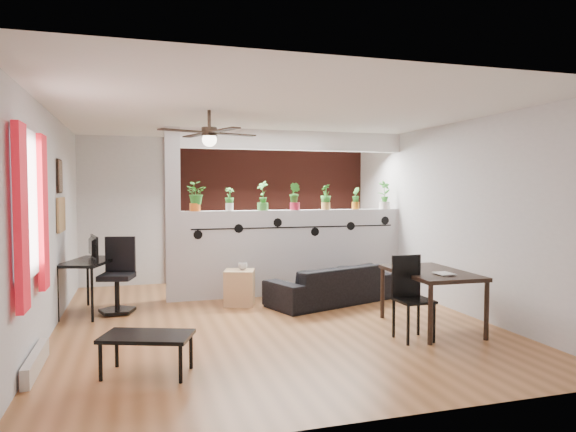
{
  "coord_description": "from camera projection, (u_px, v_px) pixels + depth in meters",
  "views": [
    {
      "loc": [
        -1.62,
        -6.32,
        1.68
      ],
      "look_at": [
        0.42,
        0.6,
        1.3
      ],
      "focal_mm": 32.0,
      "sensor_mm": 36.0,
      "label": 1
    }
  ],
  "objects": [
    {
      "name": "office_chair",
      "position": [
        118.0,
        280.0,
        6.98
      ],
      "size": [
        0.52,
        0.53,
        1.01
      ],
      "color": "black",
      "rests_on": "ground"
    },
    {
      "name": "cup",
      "position": [
        243.0,
        266.0,
        7.43
      ],
      "size": [
        0.18,
        0.18,
        0.11
      ],
      "primitive_type": "imported",
      "rotation": [
        0.0,
        0.0,
        -0.4
      ],
      "color": "gray",
      "rests_on": "cube_shelf"
    },
    {
      "name": "potted_plant_6",
      "position": [
        384.0,
        194.0,
        8.63
      ],
      "size": [
        0.26,
        0.22,
        0.48
      ],
      "color": "white",
      "rests_on": "partition_wall"
    },
    {
      "name": "partition_wall",
      "position": [
        295.0,
        252.0,
        8.23
      ],
      "size": [
        3.6,
        0.18,
        1.35
      ],
      "primitive_type": "cube",
      "color": "#BCBCC1",
      "rests_on": "ground"
    },
    {
      "name": "monitor",
      "position": [
        90.0,
        252.0,
        7.06
      ],
      "size": [
        0.31,
        0.11,
        0.18
      ],
      "primitive_type": "imported",
      "rotation": [
        0.0,
        0.0,
        1.78
      ],
      "color": "black",
      "rests_on": "computer_desk"
    },
    {
      "name": "cube_shelf",
      "position": [
        239.0,
        288.0,
        7.43
      ],
      "size": [
        0.51,
        0.48,
        0.51
      ],
      "primitive_type": "cube",
      "rotation": [
        0.0,
        0.0,
        -0.31
      ],
      "color": "tan",
      "rests_on": "ground"
    },
    {
      "name": "potted_plant_0",
      "position": [
        195.0,
        195.0,
        7.73
      ],
      "size": [
        0.3,
        0.28,
        0.45
      ],
      "color": "orange",
      "rests_on": "partition_wall"
    },
    {
      "name": "ceiling_header",
      "position": [
        295.0,
        141.0,
        8.13
      ],
      "size": [
        3.6,
        0.18,
        0.3
      ],
      "primitive_type": "cube",
      "color": "white",
      "rests_on": "room_shell"
    },
    {
      "name": "potted_plant_4",
      "position": [
        326.0,
        196.0,
        8.33
      ],
      "size": [
        0.26,
        0.26,
        0.41
      ],
      "color": "#C69045",
      "rests_on": "partition_wall"
    },
    {
      "name": "potted_plant_2",
      "position": [
        263.0,
        195.0,
        8.03
      ],
      "size": [
        0.29,
        0.31,
        0.46
      ],
      "color": "green",
      "rests_on": "partition_wall"
    },
    {
      "name": "framed_art",
      "position": [
        60.0,
        176.0,
        6.64
      ],
      "size": [
        0.03,
        0.34,
        0.44
      ],
      "color": "#8C7259",
      "rests_on": "room_shell"
    },
    {
      "name": "room_shell",
      "position": [
        270.0,
        219.0,
        6.53
      ],
      "size": [
        6.3,
        7.1,
        2.9
      ],
      "color": "brown",
      "rests_on": "ground"
    },
    {
      "name": "potted_plant_1",
      "position": [
        229.0,
        198.0,
        7.88
      ],
      "size": [
        0.2,
        0.17,
        0.36
      ],
      "color": "white",
      "rests_on": "partition_wall"
    },
    {
      "name": "book",
      "position": [
        438.0,
        274.0,
        5.86
      ],
      "size": [
        0.18,
        0.24,
        0.02
      ],
      "primitive_type": "imported",
      "rotation": [
        0.0,
        0.0,
        -0.01
      ],
      "color": "gray",
      "rests_on": "dining_table"
    },
    {
      "name": "sofa",
      "position": [
        330.0,
        285.0,
        7.58
      ],
      "size": [
        1.96,
        1.28,
        0.54
      ],
      "primitive_type": "imported",
      "rotation": [
        0.0,
        0.0,
        3.47
      ],
      "color": "black",
      "rests_on": "ground"
    },
    {
      "name": "baseboard_heater",
      "position": [
        36.0,
        362.0,
        4.73
      ],
      "size": [
        0.08,
        1.0,
        0.18
      ],
      "primitive_type": "cube",
      "color": "silver",
      "rests_on": "ground"
    },
    {
      "name": "ceiling_fan",
      "position": [
        209.0,
        135.0,
        5.97
      ],
      "size": [
        1.19,
        1.19,
        0.43
      ],
      "color": "black",
      "rests_on": "room_shell"
    },
    {
      "name": "potted_plant_3",
      "position": [
        295.0,
        196.0,
        8.18
      ],
      "size": [
        0.26,
        0.28,
        0.44
      ],
      "color": "#AD1B33",
      "rests_on": "partition_wall"
    },
    {
      "name": "brick_panel",
      "position": [
        272.0,
        210.0,
        9.6
      ],
      "size": [
        3.9,
        0.05,
        2.6
      ],
      "primitive_type": "cube",
      "color": "#A43F2F",
      "rests_on": "ground"
    },
    {
      "name": "dining_table",
      "position": [
        431.0,
        277.0,
        6.18
      ],
      "size": [
        0.82,
        1.3,
        0.7
      ],
      "color": "black",
      "rests_on": "ground"
    },
    {
      "name": "corkboard",
      "position": [
        61.0,
        215.0,
        6.71
      ],
      "size": [
        0.03,
        0.6,
        0.45
      ],
      "primitive_type": "cube",
      "color": "#A57F4F",
      "rests_on": "room_shell"
    },
    {
      "name": "window_assembly",
      "position": [
        30.0,
        208.0,
        4.65
      ],
      "size": [
        0.09,
        1.3,
        1.55
      ],
      "color": "white",
      "rests_on": "room_shell"
    },
    {
      "name": "vine_decal",
      "position": [
        297.0,
        227.0,
        8.11
      ],
      "size": [
        3.31,
        0.01,
        0.3
      ],
      "color": "black",
      "rests_on": "partition_wall"
    },
    {
      "name": "folding_chair",
      "position": [
        410.0,
        290.0,
        5.77
      ],
      "size": [
        0.38,
        0.38,
        0.93
      ],
      "color": "black",
      "rests_on": "ground"
    },
    {
      "name": "pier_column",
      "position": [
        173.0,
        215.0,
        7.65
      ],
      "size": [
        0.22,
        0.2,
        2.6
      ],
      "primitive_type": "cube",
      "color": "#BCBCC1",
      "rests_on": "ground"
    },
    {
      "name": "coffee_table",
      "position": [
        147.0,
        339.0,
        4.64
      ],
      "size": [
        0.9,
        0.68,
        0.37
      ],
      "color": "black",
      "rests_on": "ground"
    },
    {
      "name": "computer_desk",
      "position": [
        89.0,
        265.0,
        6.92
      ],
      "size": [
        0.81,
        1.11,
        0.72
      ],
      "color": "black",
      "rests_on": "ground"
    },
    {
      "name": "potted_plant_5",
      "position": [
        356.0,
        198.0,
        8.48
      ],
      "size": [
        0.18,
        0.2,
        0.36
      ],
      "color": "#C47217",
      "rests_on": "partition_wall"
    }
  ]
}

